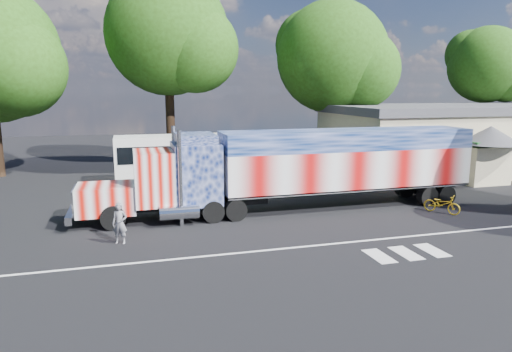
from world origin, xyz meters
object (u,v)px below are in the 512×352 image
object	(u,v)px
coach_bus	(205,159)
tree_far_ne	(488,66)
semi_truck	(302,167)
tree_n_mid	(170,35)
tree_ne_a	(334,58)
bicycle	(442,204)
woman	(120,223)

from	to	relation	value
coach_bus	tree_far_ne	bearing A→B (deg)	12.84
coach_bus	tree_far_ne	size ratio (longest dim) A/B	0.96
semi_truck	tree_n_mid	distance (m)	17.45
coach_bus	tree_ne_a	bearing A→B (deg)	23.33
semi_truck	tree_far_ne	world-z (taller)	tree_far_ne
tree_n_mid	tree_ne_a	bearing A→B (deg)	-6.35
semi_truck	coach_bus	size ratio (longest dim) A/B	1.82
semi_truck	tree_far_ne	bearing A→B (deg)	30.56
coach_bus	tree_far_ne	distance (m)	29.76
bicycle	tree_n_mid	xyz separation A→B (m)	(-12.22, 17.14, 10.06)
coach_bus	woman	size ratio (longest dim) A/B	6.72
tree_n_mid	tree_ne_a	world-z (taller)	tree_n_mid
bicycle	woman	bearing A→B (deg)	147.33
semi_truck	tree_ne_a	xyz separation A→B (m)	(7.78, 12.97, 6.62)
woman	tree_ne_a	size ratio (longest dim) A/B	0.13
coach_bus	bicycle	size ratio (longest dim) A/B	6.25
semi_truck	woman	world-z (taller)	semi_truck
tree_far_ne	woman	bearing A→B (deg)	-152.48
tree_far_ne	tree_n_mid	bearing A→B (deg)	179.88
coach_bus	tree_n_mid	distance (m)	11.02
semi_truck	woman	xyz separation A→B (m)	(-9.34, -3.18, -1.47)
bicycle	tree_far_ne	xyz separation A→B (m)	(17.51, 17.08, 8.15)
woman	tree_n_mid	size ratio (longest dim) A/B	0.11
tree_far_ne	tree_n_mid	distance (m)	29.79
semi_truck	tree_ne_a	bearing A→B (deg)	59.05
woman	tree_n_mid	distance (m)	20.48
semi_truck	bicycle	world-z (taller)	semi_truck
woman	semi_truck	bearing A→B (deg)	37.89
coach_bus	tree_n_mid	bearing A→B (deg)	102.99
bicycle	coach_bus	bearing A→B (deg)	100.88
bicycle	tree_n_mid	world-z (taller)	tree_n_mid
bicycle	tree_far_ne	world-z (taller)	tree_far_ne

